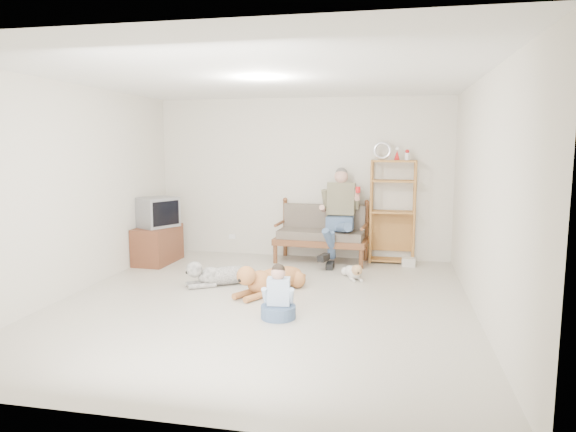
% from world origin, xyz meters
% --- Properties ---
extents(floor, '(5.50, 5.50, 0.00)m').
position_xyz_m(floor, '(0.00, 0.00, 0.00)').
color(floor, beige).
rests_on(floor, ground).
extents(ceiling, '(5.50, 5.50, 0.00)m').
position_xyz_m(ceiling, '(0.00, 0.00, 2.70)').
color(ceiling, white).
rests_on(ceiling, ground).
extents(wall_back, '(5.00, 0.00, 5.00)m').
position_xyz_m(wall_back, '(0.00, 2.75, 1.35)').
color(wall_back, beige).
rests_on(wall_back, ground).
extents(wall_front, '(5.00, 0.00, 5.00)m').
position_xyz_m(wall_front, '(0.00, -2.75, 1.35)').
color(wall_front, beige).
rests_on(wall_front, ground).
extents(wall_left, '(0.00, 5.50, 5.50)m').
position_xyz_m(wall_left, '(-2.50, 0.00, 1.35)').
color(wall_left, beige).
rests_on(wall_left, ground).
extents(wall_right, '(0.00, 5.50, 5.50)m').
position_xyz_m(wall_right, '(2.50, 0.00, 1.35)').
color(wall_right, beige).
rests_on(wall_right, ground).
extents(loveseat, '(1.54, 0.80, 0.95)m').
position_xyz_m(loveseat, '(0.40, 2.44, 0.49)').
color(loveseat, brown).
rests_on(loveseat, ground).
extents(man, '(0.59, 0.84, 1.36)m').
position_xyz_m(man, '(0.68, 2.22, 0.71)').
color(man, slate).
rests_on(man, loveseat).
extents(etagere, '(0.75, 0.33, 1.97)m').
position_xyz_m(etagere, '(1.53, 2.55, 0.86)').
color(etagere, '#A97535').
rests_on(etagere, ground).
extents(book_stack, '(0.22, 0.16, 0.13)m').
position_xyz_m(book_stack, '(1.81, 2.34, 0.07)').
color(book_stack, silver).
rests_on(book_stack, ground).
extents(tv_stand, '(0.53, 0.92, 0.60)m').
position_xyz_m(tv_stand, '(-2.23, 1.78, 0.30)').
color(tv_stand, brown).
rests_on(tv_stand, ground).
extents(crt_tv, '(0.68, 0.73, 0.48)m').
position_xyz_m(crt_tv, '(-2.19, 1.76, 0.84)').
color(crt_tv, slate).
rests_on(crt_tv, tv_stand).
extents(wall_outlet, '(0.12, 0.02, 0.08)m').
position_xyz_m(wall_outlet, '(-1.25, 2.73, 0.30)').
color(wall_outlet, white).
rests_on(wall_outlet, ground).
extents(golden_retriever, '(0.81, 1.29, 0.43)m').
position_xyz_m(golden_retriever, '(-0.02, 0.48, 0.17)').
color(golden_retriever, '#B6703F').
rests_on(golden_retriever, ground).
extents(shaggy_dog, '(1.03, 0.77, 0.36)m').
position_xyz_m(shaggy_dog, '(-0.78, 0.70, 0.15)').
color(shaggy_dog, white).
rests_on(shaggy_dog, ground).
extents(terrier, '(0.33, 0.61, 0.24)m').
position_xyz_m(terrier, '(1.00, 1.40, 0.10)').
color(terrier, silver).
rests_on(terrier, ground).
extents(child, '(0.39, 0.39, 0.62)m').
position_xyz_m(child, '(0.30, -0.46, 0.22)').
color(child, slate).
rests_on(child, ground).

